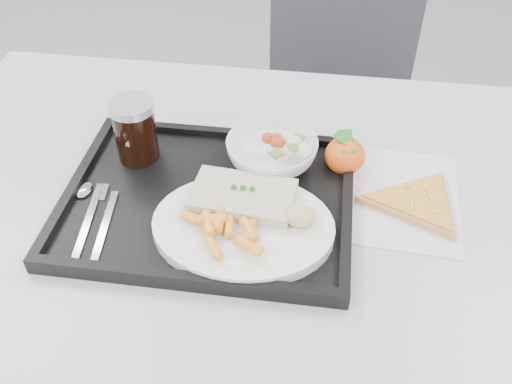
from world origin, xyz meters
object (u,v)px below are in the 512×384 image
(table, at_px, (246,223))
(chair, at_px, (340,82))
(dinner_plate, at_px, (243,227))
(tangerine, at_px, (345,155))
(tray, at_px, (209,201))
(salad_bowl, at_px, (272,152))
(pizza_slice, at_px, (417,202))
(cola_glass, at_px, (135,129))

(table, distance_m, chair, 0.76)
(dinner_plate, relative_size, tangerine, 3.30)
(tray, bearing_deg, table, 31.31)
(salad_bowl, bearing_deg, pizza_slice, -14.03)
(chair, distance_m, cola_glass, 0.81)
(dinner_plate, relative_size, salad_bowl, 1.78)
(tray, bearing_deg, dinner_plate, -43.82)
(chair, bearing_deg, salad_bowl, -99.93)
(salad_bowl, distance_m, tangerine, 0.12)
(salad_bowl, height_order, cola_glass, cola_glass)
(chair, relative_size, tangerine, 11.35)
(pizza_slice, bearing_deg, cola_glass, 174.17)
(chair, bearing_deg, tangerine, -89.55)
(tray, xyz_separation_m, tangerine, (0.21, 0.11, 0.03))
(chair, bearing_deg, cola_glass, -116.97)
(table, height_order, chair, chair)
(tangerine, xyz_separation_m, pizza_slice, (0.12, -0.07, -0.02))
(dinner_plate, bearing_deg, tangerine, 50.84)
(dinner_plate, bearing_deg, tray, 136.18)
(tangerine, bearing_deg, dinner_plate, -129.16)
(pizza_slice, bearing_deg, chair, 99.66)
(cola_glass, distance_m, pizza_slice, 0.47)
(chair, height_order, cola_glass, chair)
(dinner_plate, distance_m, cola_glass, 0.26)
(dinner_plate, distance_m, tangerine, 0.23)
(chair, distance_m, salad_bowl, 0.72)
(tray, height_order, tangerine, tangerine)
(cola_glass, xyz_separation_m, tangerine, (0.35, 0.02, -0.04))
(cola_glass, relative_size, pizza_slice, 0.53)
(salad_bowl, xyz_separation_m, pizza_slice, (0.24, -0.06, -0.03))
(table, height_order, pizza_slice, pizza_slice)
(pizza_slice, bearing_deg, salad_bowl, 165.97)
(dinner_plate, bearing_deg, table, 96.84)
(table, distance_m, tray, 0.10)
(salad_bowl, relative_size, pizza_slice, 0.75)
(chair, bearing_deg, dinner_plate, -99.52)
(chair, distance_m, dinner_plate, 0.87)
(table, xyz_separation_m, dinner_plate, (0.01, -0.10, 0.09))
(dinner_plate, bearing_deg, salad_bowl, 82.16)
(chair, relative_size, pizza_slice, 4.56)
(chair, xyz_separation_m, tray, (-0.20, -0.76, 0.22))
(chair, height_order, tangerine, chair)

